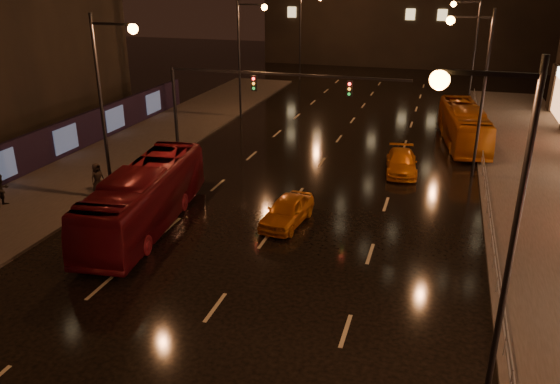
% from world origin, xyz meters
% --- Properties ---
extents(ground, '(140.00, 140.00, 0.00)m').
position_xyz_m(ground, '(0.00, 20.00, 0.00)').
color(ground, black).
rests_on(ground, ground).
extents(sidewalk_left, '(7.00, 70.00, 0.15)m').
position_xyz_m(sidewalk_left, '(-13.50, 15.00, 0.07)').
color(sidewalk_left, '#38332D').
rests_on(sidewalk_left, ground).
extents(sidewalk_right, '(7.00, 70.00, 0.15)m').
position_xyz_m(sidewalk_right, '(13.50, 15.00, 0.07)').
color(sidewalk_right, '#38332D').
rests_on(sidewalk_right, ground).
extents(traffic_signal, '(15.31, 0.32, 6.20)m').
position_xyz_m(traffic_signal, '(-5.06, 20.00, 4.74)').
color(traffic_signal, black).
rests_on(traffic_signal, ground).
extents(streetlight_right, '(2.64, 0.50, 10.00)m').
position_xyz_m(streetlight_right, '(8.92, 2.00, 6.43)').
color(streetlight_right, black).
rests_on(streetlight_right, ground).
extents(railing_right, '(0.05, 56.00, 1.00)m').
position_xyz_m(railing_right, '(10.20, 18.00, 0.90)').
color(railing_right, '#99999E').
rests_on(railing_right, sidewalk_right).
extents(bus_red, '(3.99, 11.30, 3.08)m').
position_xyz_m(bus_red, '(-6.13, 9.72, 1.54)').
color(bus_red, '#5F0D17').
rests_on(bus_red, ground).
extents(bus_curb, '(3.84, 10.60, 2.89)m').
position_xyz_m(bus_curb, '(9.00, 29.18, 1.44)').
color(bus_curb, '#A95610').
rests_on(bus_curb, ground).
extents(taxi_near, '(2.15, 4.34, 1.42)m').
position_xyz_m(taxi_near, '(0.50, 12.00, 0.71)').
color(taxi_near, '#BC6411').
rests_on(taxi_near, ground).
extents(taxi_far, '(2.36, 4.74, 1.32)m').
position_xyz_m(taxi_far, '(5.28, 21.55, 0.66)').
color(taxi_far, '#CA6F13').
rests_on(taxi_far, ground).
extents(pedestrian_b, '(0.73, 0.91, 1.79)m').
position_xyz_m(pedestrian_b, '(-14.65, 9.48, 1.04)').
color(pedestrian_b, black).
rests_on(pedestrian_b, sidewalk_left).
extents(pedestrian_c, '(0.78, 0.95, 1.68)m').
position_xyz_m(pedestrian_c, '(-11.00, 12.77, 0.99)').
color(pedestrian_c, black).
rests_on(pedestrian_c, sidewalk_left).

